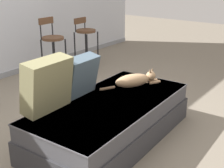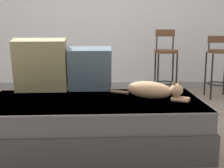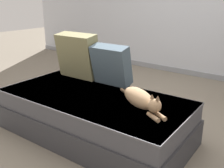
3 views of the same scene
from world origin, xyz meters
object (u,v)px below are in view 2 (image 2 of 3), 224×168
(couch, at_px, (95,123))
(throw_pillow_middle, at_px, (90,69))
(throw_pillow_corner, at_px, (40,65))
(bar_stool_near_window, at_px, (166,59))
(cat, at_px, (152,90))
(bar_stool_by_doorway, at_px, (219,60))

(couch, distance_m, throw_pillow_middle, 0.56)
(throw_pillow_middle, bearing_deg, throw_pillow_corner, -177.83)
(throw_pillow_middle, bearing_deg, couch, -80.41)
(throw_pillow_corner, bearing_deg, bar_stool_near_window, 45.97)
(bar_stool_near_window, bearing_deg, cat, -103.92)
(couch, xyz_separation_m, bar_stool_near_window, (0.96, 1.87, 0.35))
(throw_pillow_middle, bearing_deg, bar_stool_by_doorway, 40.24)
(bar_stool_near_window, bearing_deg, couch, -117.05)
(cat, xyz_separation_m, bar_stool_near_window, (0.45, 1.83, 0.07))
(throw_pillow_middle, distance_m, cat, 0.66)
(throw_pillow_corner, distance_m, cat, 1.09)
(cat, bearing_deg, throw_pillow_corner, 163.86)
(cat, relative_size, bar_stool_by_doorway, 0.75)
(bar_stool_near_window, bearing_deg, bar_stool_by_doorway, -0.11)
(throw_pillow_middle, relative_size, bar_stool_near_window, 0.44)
(bar_stool_by_doorway, bearing_deg, bar_stool_near_window, 179.89)
(throw_pillow_middle, height_order, bar_stool_by_doorway, bar_stool_by_doorway)
(couch, bearing_deg, throw_pillow_corner, 147.26)
(throw_pillow_middle, distance_m, bar_stool_by_doorway, 2.35)
(couch, xyz_separation_m, throw_pillow_middle, (-0.06, 0.36, 0.43))
(cat, height_order, bar_stool_near_window, bar_stool_near_window)
(couch, distance_m, bar_stool_by_doorway, 2.57)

